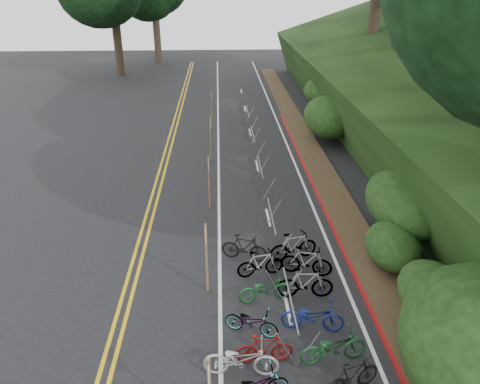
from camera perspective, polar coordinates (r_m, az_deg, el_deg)
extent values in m
cube|color=gold|center=(20.23, -11.53, -3.36)|extent=(0.12, 80.00, 0.01)
cube|color=gold|center=(20.19, -10.69, -3.35)|extent=(0.12, 80.00, 0.01)
cube|color=silver|center=(19.97, -2.56, -3.23)|extent=(0.12, 80.00, 0.01)
cube|color=silver|center=(20.39, 9.34, -2.94)|extent=(0.12, 80.00, 0.01)
cube|color=silver|center=(15.08, 5.80, -13.84)|extent=(0.10, 1.60, 0.01)
cube|color=silver|center=(20.07, 3.45, -3.10)|extent=(0.10, 1.60, 0.01)
cube|color=silver|center=(25.50, 2.10, 3.23)|extent=(0.10, 1.60, 0.01)
cube|color=silver|center=(31.14, 1.22, 7.30)|extent=(0.10, 1.60, 0.01)
cube|color=silver|center=(36.89, 0.61, 10.12)|extent=(0.10, 1.60, 0.01)
cube|color=silver|center=(42.72, 0.16, 12.17)|extent=(0.10, 1.60, 0.01)
cube|color=maroon|center=(22.22, 9.62, -0.40)|extent=(0.25, 28.00, 0.10)
cube|color=black|center=(32.79, 20.14, 11.78)|extent=(12.32, 44.00, 9.11)
cube|color=#382819|center=(31.50, 7.28, 7.46)|extent=(1.40, 44.00, 0.16)
ellipsoid|color=#284C19|center=(14.84, 22.76, -11.71)|extent=(2.00, 2.80, 1.60)
ellipsoid|color=#284C19|center=(18.80, 19.24, -1.31)|extent=(2.60, 3.64, 2.08)
ellipsoid|color=#284C19|center=(24.25, 17.16, 5.95)|extent=(2.20, 3.08, 1.76)
ellipsoid|color=#284C19|center=(29.49, 10.78, 9.01)|extent=(3.00, 4.20, 2.40)
ellipsoid|color=#284C19|center=(35.27, 9.80, 11.95)|extent=(2.40, 3.36, 1.92)
ellipsoid|color=#284C19|center=(39.24, 10.59, 14.21)|extent=(2.80, 3.92, 2.24)
ellipsoid|color=#284C19|center=(17.11, 18.10, -6.31)|extent=(1.80, 2.52, 1.44)
ellipsoid|color=#284C19|center=(27.97, 16.30, 9.81)|extent=(3.20, 4.48, 2.56)
cylinder|color=#2D2319|center=(22.23, 24.72, 14.21)|extent=(0.89, 0.89, 7.25)
cylinder|color=#2D2319|center=(30.35, 22.86, 19.12)|extent=(0.94, 0.94, 8.21)
cylinder|color=#2D2319|center=(37.54, 16.00, 19.07)|extent=(0.86, 0.86, 6.76)
cylinder|color=#2D2319|center=(45.83, 16.21, 21.44)|extent=(0.91, 0.91, 7.73)
cylinder|color=#2D2319|center=(51.02, -14.65, 17.07)|extent=(0.83, 0.83, 6.28)
cylinder|color=#2D2319|center=(58.42, -10.07, 18.13)|extent=(0.81, 0.81, 5.80)
cylinder|color=gray|center=(13.59, 6.18, -12.72)|extent=(0.05, 3.00, 0.05)
cylinder|color=gray|center=(12.87, 5.70, -18.61)|extent=(0.58, 0.04, 1.13)
cylinder|color=gray|center=(12.96, 8.28, -18.43)|extent=(0.58, 0.04, 1.13)
cylinder|color=gray|center=(15.01, 4.22, -11.26)|extent=(0.58, 0.04, 1.13)
cylinder|color=gray|center=(15.08, 6.38, -11.16)|extent=(0.58, 0.04, 1.13)
cylinder|color=gray|center=(17.77, 3.87, -2.87)|extent=(0.05, 3.00, 0.05)
cylinder|color=gray|center=(16.82, 3.37, -6.85)|extent=(0.58, 0.04, 1.13)
cylinder|color=gray|center=(16.88, 5.28, -6.78)|extent=(0.58, 0.04, 1.13)
cylinder|color=gray|center=(19.24, 2.55, -2.47)|extent=(0.58, 0.04, 1.13)
cylinder|color=gray|center=(19.30, 4.21, -2.43)|extent=(0.58, 0.04, 1.13)
cylinder|color=gray|center=(22.29, 2.50, 3.12)|extent=(0.05, 3.00, 0.05)
cylinder|color=gray|center=(21.21, 2.04, 0.26)|extent=(0.58, 0.04, 1.13)
cylinder|color=gray|center=(21.27, 3.54, 0.29)|extent=(0.58, 0.04, 1.13)
cylinder|color=gray|center=(23.78, 1.51, 3.07)|extent=(0.58, 0.04, 1.13)
cylinder|color=gray|center=(23.83, 2.86, 3.09)|extent=(0.58, 0.04, 1.13)
cylinder|color=gray|center=(26.99, 1.59, 7.06)|extent=(0.05, 3.00, 0.05)
cylinder|color=gray|center=(25.83, 1.17, 4.88)|extent=(0.58, 0.04, 1.13)
cylinder|color=gray|center=(25.87, 2.42, 4.90)|extent=(0.58, 0.04, 1.13)
cylinder|color=gray|center=(28.47, 0.81, 6.81)|extent=(0.58, 0.04, 1.13)
cylinder|color=gray|center=(28.51, 1.94, 6.82)|extent=(0.58, 0.04, 1.13)
cylinder|color=gray|center=(31.77, 0.94, 9.82)|extent=(0.05, 3.00, 0.05)
cylinder|color=gray|center=(30.57, 0.57, 8.09)|extent=(0.58, 0.04, 1.13)
cylinder|color=gray|center=(30.60, 1.62, 8.10)|extent=(0.58, 0.04, 1.13)
cylinder|color=gray|center=(33.26, 0.30, 9.48)|extent=(0.58, 0.04, 1.13)
cylinder|color=gray|center=(33.29, 1.28, 9.49)|extent=(0.58, 0.04, 1.13)
cube|color=silver|center=(10.07, -3.82, -21.07)|extent=(0.02, 0.40, 0.50)
cylinder|color=brown|center=(15.03, -4.09, -8.05)|extent=(0.08, 0.08, 2.50)
cube|color=silver|center=(14.57, -4.20, -5.08)|extent=(0.02, 0.40, 0.50)
cylinder|color=brown|center=(20.33, -3.77, 1.17)|extent=(0.08, 0.08, 2.50)
cube|color=silver|center=(19.99, -3.84, 3.54)|extent=(0.02, 0.40, 0.50)
cylinder|color=brown|center=(25.94, -3.58, 6.51)|extent=(0.08, 0.08, 2.50)
cube|color=silver|center=(25.67, -3.63, 8.41)|extent=(0.02, 0.40, 0.50)
cylinder|color=brown|center=(31.69, -3.46, 9.92)|extent=(0.08, 0.08, 2.50)
cube|color=silver|center=(31.47, -3.50, 11.51)|extent=(0.02, 0.40, 0.50)
imported|color=#9E9EA3|center=(12.67, 0.13, -19.70)|extent=(0.84, 2.00, 1.03)
imported|color=black|center=(12.61, 13.46, -21.02)|extent=(1.03, 1.68, 0.98)
imported|color=maroon|center=(13.03, 2.99, -18.50)|extent=(0.51, 1.57, 0.93)
imported|color=#144C1E|center=(13.26, 11.29, -18.01)|extent=(0.95, 1.94, 0.98)
imported|color=slate|center=(13.87, 1.42, -15.52)|extent=(1.11, 1.69, 0.84)
imported|color=navy|center=(14.12, 8.85, -14.73)|extent=(0.90, 1.89, 0.95)
imported|color=#144C1E|center=(15.04, 3.07, -11.69)|extent=(0.92, 1.81, 0.91)
imported|color=slate|center=(15.25, 7.95, -10.93)|extent=(0.58, 1.83, 1.09)
imported|color=slate|center=(16.14, 2.48, -8.69)|extent=(0.79, 1.69, 0.98)
imported|color=slate|center=(16.32, 8.10, -8.34)|extent=(0.98, 1.84, 1.07)
imported|color=black|center=(16.95, 0.53, -6.76)|extent=(1.00, 1.77, 1.03)
imported|color=slate|center=(17.06, 6.52, -6.57)|extent=(0.99, 1.90, 1.10)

